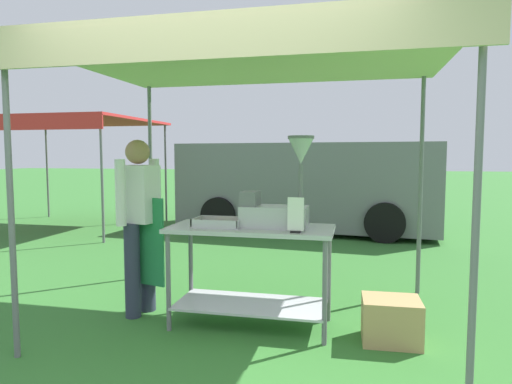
{
  "coord_description": "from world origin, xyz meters",
  "views": [
    {
      "loc": [
        0.94,
        -2.29,
        1.47
      ],
      "look_at": [
        0.07,
        1.56,
        1.14
      ],
      "focal_mm": 31.28,
      "sensor_mm": 36.0,
      "label": 1
    }
  ],
  "objects_px": {
    "donut_tray": "(218,224)",
    "menu_sign": "(296,217)",
    "donut_cart": "(251,256)",
    "donut_fryer": "(279,199)",
    "stall_canopy": "(253,63)",
    "neighbour_tent": "(66,123)",
    "supply_crate": "(391,320)",
    "van_grey": "(309,185)",
    "vendor": "(140,217)"
  },
  "relations": [
    {
      "from": "donut_tray",
      "to": "menu_sign",
      "type": "xyz_separation_m",
      "value": [
        0.68,
        -0.16,
        0.1
      ]
    },
    {
      "from": "donut_cart",
      "to": "donut_fryer",
      "type": "bearing_deg",
      "value": 3.69
    },
    {
      "from": "stall_canopy",
      "to": "neighbour_tent",
      "type": "distance_m",
      "value": 6.32
    },
    {
      "from": "donut_fryer",
      "to": "supply_crate",
      "type": "xyz_separation_m",
      "value": [
        0.92,
        -0.11,
        -0.93
      ]
    },
    {
      "from": "donut_cart",
      "to": "supply_crate",
      "type": "xyz_separation_m",
      "value": [
        1.16,
        -0.09,
        -0.44
      ]
    },
    {
      "from": "van_grey",
      "to": "donut_tray",
      "type": "bearing_deg",
      "value": -92.53
    },
    {
      "from": "neighbour_tent",
      "to": "donut_fryer",
      "type": "bearing_deg",
      "value": -40.14
    },
    {
      "from": "donut_fryer",
      "to": "neighbour_tent",
      "type": "bearing_deg",
      "value": 139.86
    },
    {
      "from": "menu_sign",
      "to": "van_grey",
      "type": "height_order",
      "value": "van_grey"
    },
    {
      "from": "donut_cart",
      "to": "donut_fryer",
      "type": "relative_size",
      "value": 1.82
    },
    {
      "from": "stall_canopy",
      "to": "neighbour_tent",
      "type": "bearing_deg",
      "value": 139.06
    },
    {
      "from": "stall_canopy",
      "to": "menu_sign",
      "type": "distance_m",
      "value": 1.36
    },
    {
      "from": "stall_canopy",
      "to": "donut_cart",
      "type": "distance_m",
      "value": 1.64
    },
    {
      "from": "stall_canopy",
      "to": "supply_crate",
      "type": "distance_m",
      "value": 2.38
    },
    {
      "from": "donut_cart",
      "to": "menu_sign",
      "type": "relative_size",
      "value": 5.01
    },
    {
      "from": "donut_tray",
      "to": "van_grey",
      "type": "bearing_deg",
      "value": 87.47
    },
    {
      "from": "vendor",
      "to": "neighbour_tent",
      "type": "relative_size",
      "value": 0.5
    },
    {
      "from": "supply_crate",
      "to": "stall_canopy",
      "type": "bearing_deg",
      "value": 170.71
    },
    {
      "from": "vendor",
      "to": "neighbour_tent",
      "type": "xyz_separation_m",
      "value": [
        -3.71,
        4.18,
        1.2
      ]
    },
    {
      "from": "supply_crate",
      "to": "neighbour_tent",
      "type": "xyz_separation_m",
      "value": [
        -5.93,
        4.33,
        1.93
      ]
    },
    {
      "from": "menu_sign",
      "to": "vendor",
      "type": "relative_size",
      "value": 0.17
    },
    {
      "from": "donut_cart",
      "to": "donut_tray",
      "type": "height_order",
      "value": "donut_tray"
    },
    {
      "from": "donut_tray",
      "to": "neighbour_tent",
      "type": "bearing_deg",
      "value": 136.38
    },
    {
      "from": "donut_cart",
      "to": "donut_tray",
      "type": "bearing_deg",
      "value": -169.96
    },
    {
      "from": "donut_cart",
      "to": "vendor",
      "type": "distance_m",
      "value": 1.1
    },
    {
      "from": "stall_canopy",
      "to": "donut_fryer",
      "type": "distance_m",
      "value": 1.17
    },
    {
      "from": "donut_cart",
      "to": "donut_tray",
      "type": "distance_m",
      "value": 0.39
    },
    {
      "from": "vendor",
      "to": "supply_crate",
      "type": "height_order",
      "value": "vendor"
    },
    {
      "from": "vendor",
      "to": "neighbour_tent",
      "type": "bearing_deg",
      "value": 131.61
    },
    {
      "from": "donut_tray",
      "to": "van_grey",
      "type": "height_order",
      "value": "van_grey"
    },
    {
      "from": "vendor",
      "to": "supply_crate",
      "type": "distance_m",
      "value": 2.34
    },
    {
      "from": "menu_sign",
      "to": "vendor",
      "type": "height_order",
      "value": "vendor"
    },
    {
      "from": "stall_canopy",
      "to": "supply_crate",
      "type": "xyz_separation_m",
      "value": [
        1.16,
        -0.19,
        -2.07
      ]
    },
    {
      "from": "donut_tray",
      "to": "supply_crate",
      "type": "distance_m",
      "value": 1.6
    },
    {
      "from": "vendor",
      "to": "supply_crate",
      "type": "bearing_deg",
      "value": -3.87
    },
    {
      "from": "donut_fryer",
      "to": "neighbour_tent",
      "type": "height_order",
      "value": "neighbour_tent"
    },
    {
      "from": "menu_sign",
      "to": "neighbour_tent",
      "type": "xyz_separation_m",
      "value": [
        -5.18,
        4.45,
        1.12
      ]
    },
    {
      "from": "donut_fryer",
      "to": "neighbour_tent",
      "type": "relative_size",
      "value": 0.24
    },
    {
      "from": "donut_tray",
      "to": "vendor",
      "type": "bearing_deg",
      "value": 172.24
    },
    {
      "from": "neighbour_tent",
      "to": "vendor",
      "type": "bearing_deg",
      "value": -48.39
    },
    {
      "from": "stall_canopy",
      "to": "donut_fryer",
      "type": "relative_size",
      "value": 4.26
    },
    {
      "from": "menu_sign",
      "to": "supply_crate",
      "type": "relative_size",
      "value": 0.61
    },
    {
      "from": "vendor",
      "to": "supply_crate",
      "type": "xyz_separation_m",
      "value": [
        2.22,
        -0.15,
        -0.73
      ]
    },
    {
      "from": "vendor",
      "to": "neighbour_tent",
      "type": "height_order",
      "value": "neighbour_tent"
    },
    {
      "from": "van_grey",
      "to": "donut_cart",
      "type": "bearing_deg",
      "value": -89.51
    },
    {
      "from": "neighbour_tent",
      "to": "supply_crate",
      "type": "bearing_deg",
      "value": -36.14
    },
    {
      "from": "donut_cart",
      "to": "donut_tray",
      "type": "relative_size",
      "value": 3.44
    },
    {
      "from": "menu_sign",
      "to": "neighbour_tent",
      "type": "height_order",
      "value": "neighbour_tent"
    },
    {
      "from": "stall_canopy",
      "to": "donut_cart",
      "type": "xyz_separation_m",
      "value": [
        0.0,
        -0.1,
        -1.63
      ]
    },
    {
      "from": "menu_sign",
      "to": "supply_crate",
      "type": "height_order",
      "value": "menu_sign"
    }
  ]
}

